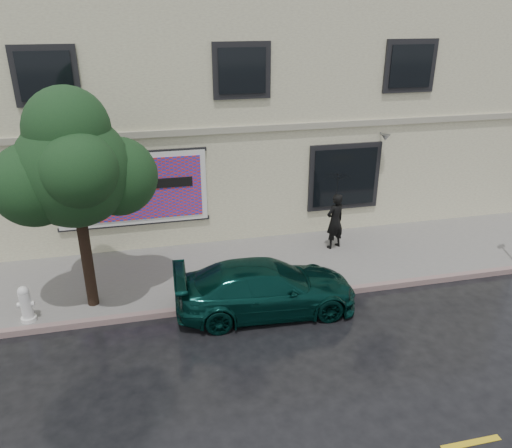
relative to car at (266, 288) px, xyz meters
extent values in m
plane|color=black|center=(0.22, -1.20, -0.63)|extent=(90.00, 90.00, 0.00)
cube|color=gray|center=(0.22, 2.05, -0.55)|extent=(20.00, 3.50, 0.15)
cube|color=slate|center=(0.22, 0.30, -0.55)|extent=(20.00, 0.18, 0.16)
cube|color=beige|center=(0.22, 7.80, 2.87)|extent=(20.00, 8.00, 7.00)
cube|color=#9E9984|center=(0.22, 3.76, 2.97)|extent=(20.00, 0.12, 0.18)
cube|color=black|center=(3.42, 3.76, 1.32)|extent=(2.30, 0.10, 2.10)
cube|color=black|center=(3.42, 3.70, 1.32)|extent=(2.00, 0.05, 1.80)
cube|color=black|center=(-4.78, 3.70, 4.57)|extent=(1.30, 0.05, 1.20)
cube|color=black|center=(0.22, 3.70, 4.57)|extent=(1.30, 0.05, 1.20)
cube|color=black|center=(5.22, 3.70, 4.57)|extent=(1.30, 0.05, 1.20)
cube|color=white|center=(-2.98, 3.73, 1.42)|extent=(4.20, 0.06, 2.10)
cube|color=red|center=(-2.98, 3.69, 1.42)|extent=(3.90, 0.04, 1.80)
cube|color=black|center=(-2.98, 3.76, 0.37)|extent=(4.30, 0.10, 0.10)
cube|color=black|center=(-2.98, 3.76, 2.47)|extent=(4.30, 0.10, 0.10)
cube|color=black|center=(-2.98, 3.66, 1.57)|extent=(3.40, 0.02, 0.28)
imported|color=#072E29|center=(0.00, 0.00, 0.00)|extent=(4.40, 2.09, 1.26)
imported|color=black|center=(2.74, 2.62, 0.37)|extent=(0.72, 0.60, 1.70)
imported|color=black|center=(2.74, 2.62, 1.55)|extent=(1.08, 1.08, 0.66)
cylinder|color=black|center=(-4.08, 1.00, 0.72)|extent=(0.26, 0.26, 2.39)
sphere|color=black|center=(-4.08, 1.00, 2.91)|extent=(2.51, 2.51, 2.51)
cylinder|color=silver|center=(-5.49, 0.60, -0.43)|extent=(0.34, 0.34, 0.09)
cylinder|color=silver|center=(-5.49, 0.60, -0.07)|extent=(0.25, 0.25, 0.63)
sphere|color=silver|center=(-5.49, 0.60, 0.29)|extent=(0.25, 0.25, 0.25)
cylinder|color=silver|center=(-5.49, 0.60, -0.04)|extent=(0.37, 0.11, 0.11)
camera|label=1|loc=(-2.54, -9.98, 6.17)|focal=35.00mm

